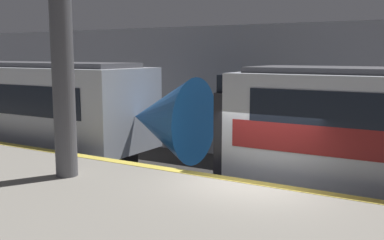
% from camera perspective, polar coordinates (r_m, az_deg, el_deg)
% --- Properties ---
extents(ground_plane, '(120.00, 120.00, 0.00)m').
position_cam_1_polar(ground_plane, '(10.35, 7.72, -13.69)').
color(ground_plane, '#33302D').
extents(station_rear_barrier, '(50.00, 0.15, 4.93)m').
position_cam_1_polar(station_rear_barrier, '(15.79, 17.00, 2.90)').
color(station_rear_barrier, '#939399').
rests_on(station_rear_barrier, ground).
extents(support_pillar_near, '(0.49, 0.49, 4.02)m').
position_cam_1_polar(support_pillar_near, '(10.35, -16.00, 4.00)').
color(support_pillar_near, '#56565B').
rests_on(support_pillar_near, platform).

